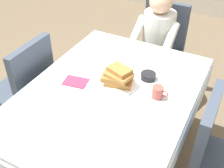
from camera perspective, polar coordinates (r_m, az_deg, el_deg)
The scene contains 14 objects.
ground_plane at distance 2.47m, azimuth -0.54°, elevation -15.03°, with size 14.00×14.00×0.00m, color brown.
dining_table_main at distance 1.99m, azimuth -0.64°, elevation -3.60°, with size 1.12×1.52×0.74m.
chair_diner at distance 2.96m, azimuth 9.81°, elevation 8.13°, with size 0.44×0.45×0.93m.
diner_person at distance 2.76m, azimuth 9.02°, elevation 9.24°, with size 0.40×0.43×1.12m.
chair_right_side at distance 1.95m, azimuth 20.39°, elevation -12.99°, with size 0.45×0.44×0.93m.
chair_left_side at distance 2.45m, azimuth -16.78°, elevation -0.09°, with size 0.45×0.44×0.93m.
plate_breakfast at distance 1.99m, azimuth 1.20°, elevation 0.12°, with size 0.28×0.28×0.02m, color white.
breakfast_stack at distance 1.95m, azimuth 1.22°, elevation 1.52°, with size 0.23×0.18×0.12m.
cup_coffee at distance 1.89m, azimuth 9.25°, elevation -1.65°, with size 0.11×0.08×0.08m.
bowl_butter at distance 2.06m, azimuth 7.32°, elevation 1.61°, with size 0.11×0.11×0.04m, color black.
fork_left_of_plate at distance 2.06m, azimuth -3.79°, elevation 1.18°, with size 0.18×0.01×0.01m, color silver.
knife_right_of_plate at distance 1.93m, azimuth 6.00°, elevation -1.92°, with size 0.20×0.01×0.01m, color silver.
spoon_near_edge at distance 1.76m, azimuth -3.83°, elevation -6.45°, with size 0.15×0.01×0.01m, color silver.
napkin_folded at distance 2.03m, azimuth -7.36°, elevation 0.45°, with size 0.17×0.12×0.01m, color #8C2D4C.
Camera 1 is at (0.71, -1.32, 1.96)m, focal length 45.29 mm.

